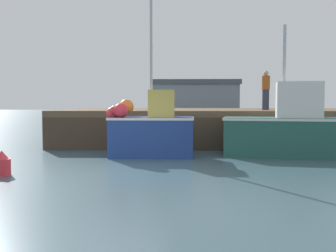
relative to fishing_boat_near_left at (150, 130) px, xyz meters
The scene contains 8 objects.
ground 3.12m from the fishing_boat_near_left, 101.57° to the right, with size 120.00×160.00×0.10m.
pier 5.30m from the fishing_boat_near_left, 60.65° to the left, with size 13.77×6.81×1.51m.
fishing_boat_near_left is the anchor object (origin of this frame).
fishing_boat_near_right 4.67m from the fishing_boat_near_left, ahead, with size 4.23×2.29×4.45m.
rowboat 5.29m from the fishing_boat_near_left, ahead, with size 1.93×0.99×0.39m.
dockworker 6.14m from the fishing_boat_near_left, 38.72° to the left, with size 0.34×0.34×1.67m.
warehouse 32.29m from the fishing_boat_near_left, 85.35° to the left, with size 9.59×7.23×4.22m.
mooring_buoy_foreground 5.00m from the fishing_boat_near_left, 134.20° to the right, with size 0.43×0.43×0.63m.
Camera 1 is at (1.65, -10.47, 1.86)m, focal length 42.63 mm.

